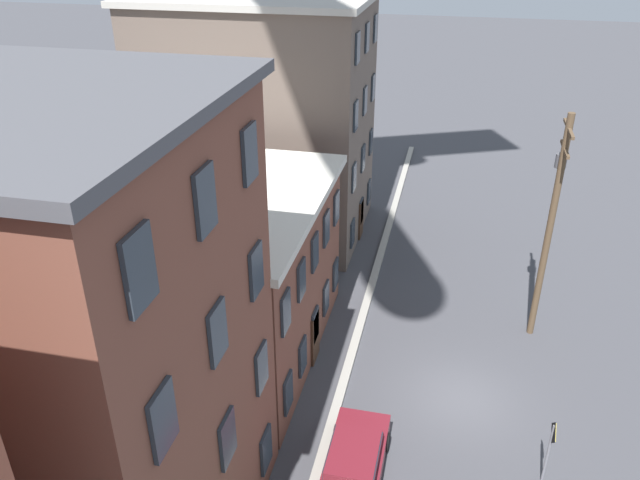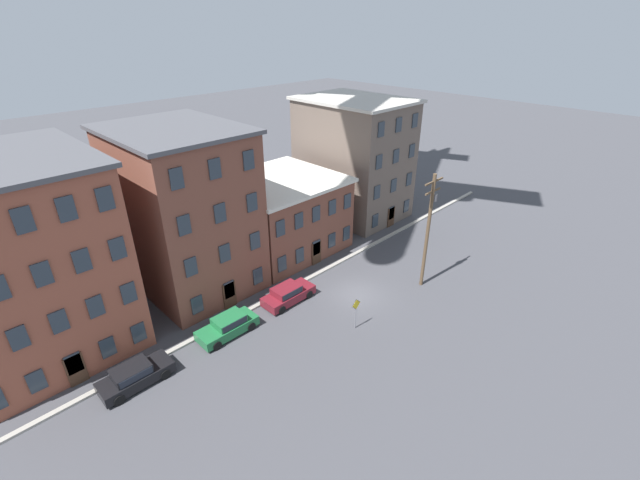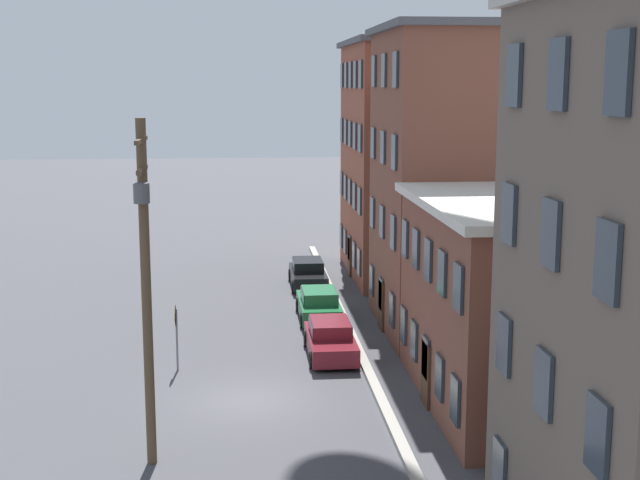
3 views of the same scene
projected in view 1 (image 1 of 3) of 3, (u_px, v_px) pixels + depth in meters
The scene contains 8 objects.
ground_plane at pixel (460, 398), 23.75m from camera, with size 200.00×200.00×0.00m, color #424247.
kerb_strip at pixel (344, 379), 24.60m from camera, with size 56.00×0.36×0.16m, color #9E998E.
apartment_midblock at pixel (22, 352), 15.66m from camera, with size 8.85×11.07×13.23m.
apartment_far at pixel (198, 272), 25.17m from camera, with size 10.72×10.12×7.02m.
apartment_annex at pixel (261, 120), 33.76m from camera, with size 8.84×11.73×12.85m.
car_maroon at pixel (354, 463), 20.00m from camera, with size 4.40×1.92×1.43m.
caution_sign at pixel (551, 443), 19.50m from camera, with size 0.86×0.08×2.56m.
utility_pole at pixel (551, 219), 24.94m from camera, with size 2.40×0.44×9.88m.
Camera 1 is at (-18.93, 1.19, 16.41)m, focal length 35.00 mm.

